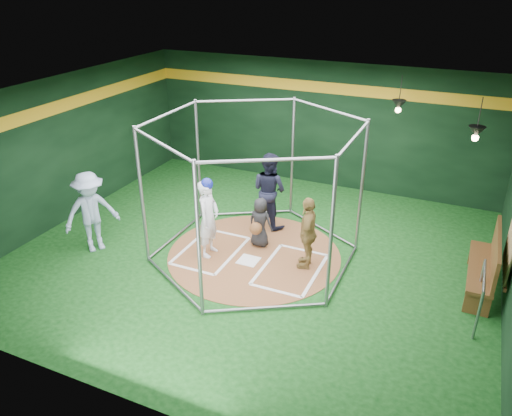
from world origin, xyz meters
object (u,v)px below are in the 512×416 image
at_px(batter_figure, 208,217).
at_px(visitor_leopard, 308,233).
at_px(umpire, 269,190).
at_px(dugout_bench, 488,263).

bearing_deg(batter_figure, visitor_leopard, 11.00).
bearing_deg(visitor_leopard, batter_figure, -89.11).
distance_m(umpire, dugout_bench, 4.96).
bearing_deg(umpire, visitor_leopard, 154.95).
bearing_deg(batter_figure, umpire, 69.98).
bearing_deg(umpire, batter_figure, 89.03).
relative_size(batter_figure, visitor_leopard, 1.14).
height_order(batter_figure, umpire, umpire).
bearing_deg(dugout_bench, visitor_leopard, -170.03).
bearing_deg(visitor_leopard, umpire, -144.20).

